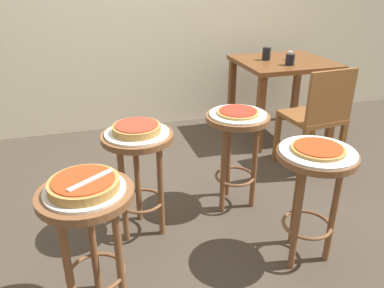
# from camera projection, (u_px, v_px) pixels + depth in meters

# --- Properties ---
(ground_plane) EXTENTS (6.00, 6.00, 0.00)m
(ground_plane) POSITION_uv_depth(u_px,v_px,m) (190.00, 206.00, 2.67)
(ground_plane) COLOR #42382D
(stool_foreground) EXTENTS (0.41, 0.41, 0.66)m
(stool_foreground) POSITION_uv_depth(u_px,v_px,m) (89.00, 224.00, 1.66)
(stool_foreground) COLOR brown
(stool_foreground) RESTS_ON ground_plane
(serving_plate_foreground) EXTENTS (0.34, 0.34, 0.01)m
(serving_plate_foreground) POSITION_uv_depth(u_px,v_px,m) (85.00, 190.00, 1.59)
(serving_plate_foreground) COLOR silver
(serving_plate_foreground) RESTS_ON stool_foreground
(pizza_foreground) EXTENTS (0.29, 0.29, 0.05)m
(pizza_foreground) POSITION_uv_depth(u_px,v_px,m) (84.00, 184.00, 1.58)
(pizza_foreground) COLOR #B78442
(pizza_foreground) RESTS_ON serving_plate_foreground
(stool_middle) EXTENTS (0.41, 0.41, 0.66)m
(stool_middle) POSITION_uv_depth(u_px,v_px,m) (313.00, 181.00, 2.00)
(stool_middle) COLOR brown
(stool_middle) RESTS_ON ground_plane
(serving_plate_middle) EXTENTS (0.39, 0.39, 0.01)m
(serving_plate_middle) POSITION_uv_depth(u_px,v_px,m) (318.00, 151.00, 1.92)
(serving_plate_middle) COLOR silver
(serving_plate_middle) RESTS_ON stool_middle
(pizza_middle) EXTENTS (0.27, 0.27, 0.02)m
(pizza_middle) POSITION_uv_depth(u_px,v_px,m) (318.00, 149.00, 1.92)
(pizza_middle) COLOR #B78442
(pizza_middle) RESTS_ON serving_plate_middle
(stool_leftside) EXTENTS (0.41, 0.41, 0.66)m
(stool_leftside) POSITION_uv_depth(u_px,v_px,m) (139.00, 160.00, 2.21)
(stool_leftside) COLOR brown
(stool_leftside) RESTS_ON ground_plane
(serving_plate_leftside) EXTENTS (0.36, 0.36, 0.01)m
(serving_plate_leftside) POSITION_uv_depth(u_px,v_px,m) (137.00, 133.00, 2.14)
(serving_plate_leftside) COLOR white
(serving_plate_leftside) RESTS_ON stool_leftside
(pizza_leftside) EXTENTS (0.27, 0.27, 0.05)m
(pizza_leftside) POSITION_uv_depth(u_px,v_px,m) (137.00, 128.00, 2.13)
(pizza_leftside) COLOR #B78442
(pizza_leftside) RESTS_ON serving_plate_leftside
(stool_rear) EXTENTS (0.41, 0.41, 0.66)m
(stool_rear) POSITION_uv_depth(u_px,v_px,m) (237.00, 139.00, 2.49)
(stool_rear) COLOR brown
(stool_rear) RESTS_ON ground_plane
(serving_plate_rear) EXTENTS (0.36, 0.36, 0.01)m
(serving_plate_rear) POSITION_uv_depth(u_px,v_px,m) (238.00, 114.00, 2.41)
(serving_plate_rear) COLOR white
(serving_plate_rear) RESTS_ON stool_rear
(pizza_rear) EXTENTS (0.27, 0.27, 0.02)m
(pizza_rear) POSITION_uv_depth(u_px,v_px,m) (238.00, 112.00, 2.41)
(pizza_rear) COLOR tan
(pizza_rear) RESTS_ON serving_plate_rear
(dining_table) EXTENTS (0.83, 0.76, 0.74)m
(dining_table) POSITION_uv_depth(u_px,v_px,m) (283.00, 74.00, 3.57)
(dining_table) COLOR brown
(dining_table) RESTS_ON ground_plane
(cup_near_edge) EXTENTS (0.08, 0.08, 0.10)m
(cup_near_edge) POSITION_uv_depth(u_px,v_px,m) (290.00, 60.00, 3.33)
(cup_near_edge) COLOR black
(cup_near_edge) RESTS_ON dining_table
(cup_far_edge) EXTENTS (0.08, 0.08, 0.11)m
(cup_far_edge) POSITION_uv_depth(u_px,v_px,m) (266.00, 54.00, 3.51)
(cup_far_edge) COLOR black
(cup_far_edge) RESTS_ON dining_table
(condiment_shaker) EXTENTS (0.04, 0.04, 0.08)m
(condiment_shaker) POSITION_uv_depth(u_px,v_px,m) (290.00, 55.00, 3.52)
(condiment_shaker) COLOR white
(condiment_shaker) RESTS_ON dining_table
(wooden_chair) EXTENTS (0.43, 0.43, 0.85)m
(wooden_chair) POSITION_uv_depth(u_px,v_px,m) (318.00, 116.00, 2.96)
(wooden_chair) COLOR brown
(wooden_chair) RESTS_ON ground_plane
(pizza_server_knife) EXTENTS (0.19, 0.14, 0.01)m
(pizza_server_knife) POSITION_uv_depth(u_px,v_px,m) (91.00, 180.00, 1.56)
(pizza_server_knife) COLOR silver
(pizza_server_knife) RESTS_ON pizza_foreground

